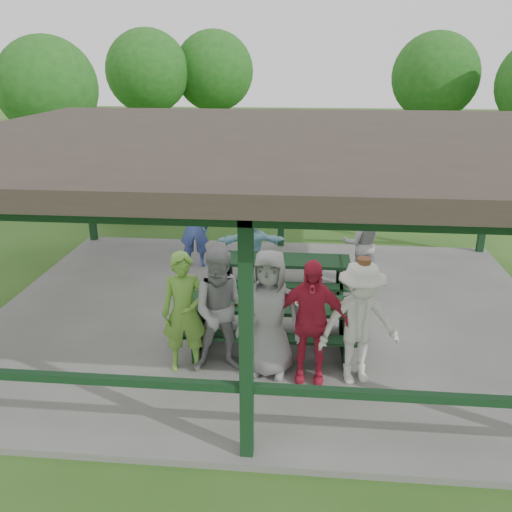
# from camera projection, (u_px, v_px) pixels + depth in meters

# --- Properties ---
(ground) EXTENTS (90.00, 90.00, 0.00)m
(ground) POSITION_uv_depth(u_px,v_px,m) (270.00, 317.00, 9.97)
(ground) COLOR #2A5319
(ground) RESTS_ON ground
(concrete_slab) EXTENTS (10.00, 8.00, 0.10)m
(concrete_slab) POSITION_uv_depth(u_px,v_px,m) (270.00, 314.00, 9.95)
(concrete_slab) COLOR #61615C
(concrete_slab) RESTS_ON ground
(pavilion_structure) EXTENTS (10.60, 8.60, 3.24)m
(pavilion_structure) POSITION_uv_depth(u_px,v_px,m) (272.00, 143.00, 8.88)
(pavilion_structure) COLOR black
(pavilion_structure) RESTS_ON concrete_slab
(picnic_table_near) EXTENTS (2.64, 1.39, 0.75)m
(picnic_table_near) POSITION_uv_depth(u_px,v_px,m) (272.00, 318.00, 8.64)
(picnic_table_near) COLOR black
(picnic_table_near) RESTS_ON concrete_slab
(picnic_table_far) EXTENTS (2.57, 1.39, 0.75)m
(picnic_table_far) POSITION_uv_depth(u_px,v_px,m) (282.00, 272.00, 10.50)
(picnic_table_far) COLOR black
(picnic_table_far) RESTS_ON concrete_slab
(table_setting) EXTENTS (2.38, 0.45, 0.10)m
(table_setting) POSITION_uv_depth(u_px,v_px,m) (272.00, 300.00, 8.56)
(table_setting) COLOR white
(table_setting) RESTS_ON picnic_table_near
(contestant_green) EXTENTS (0.73, 0.54, 1.83)m
(contestant_green) POSITION_uv_depth(u_px,v_px,m) (184.00, 313.00, 7.83)
(contestant_green) COLOR #669D37
(contestant_green) RESTS_ON concrete_slab
(contestant_grey_left) EXTENTS (1.04, 0.87, 1.91)m
(contestant_grey_left) POSITION_uv_depth(u_px,v_px,m) (223.00, 311.00, 7.79)
(contestant_grey_left) COLOR gray
(contestant_grey_left) RESTS_ON concrete_slab
(contestant_grey_mid) EXTENTS (0.99, 0.70, 1.91)m
(contestant_grey_mid) POSITION_uv_depth(u_px,v_px,m) (269.00, 314.00, 7.71)
(contestant_grey_mid) COLOR gray
(contestant_grey_mid) RESTS_ON concrete_slab
(contestant_red) EXTENTS (1.09, 0.48, 1.83)m
(contestant_red) POSITION_uv_depth(u_px,v_px,m) (310.00, 321.00, 7.57)
(contestant_red) COLOR #BD203C
(contestant_red) RESTS_ON concrete_slab
(contestant_white_fedora) EXTENTS (1.31, 0.97, 1.88)m
(contestant_white_fedora) POSITION_uv_depth(u_px,v_px,m) (359.00, 323.00, 7.52)
(contestant_white_fedora) COLOR silver
(contestant_white_fedora) RESTS_ON concrete_slab
(spectator_lblue) EXTENTS (1.48, 0.65, 1.54)m
(spectator_lblue) POSITION_uv_depth(u_px,v_px,m) (252.00, 245.00, 11.12)
(spectator_lblue) COLOR #99D5EC
(spectator_lblue) RESTS_ON concrete_slab
(spectator_blue) EXTENTS (0.68, 0.49, 1.76)m
(spectator_blue) POSITION_uv_depth(u_px,v_px,m) (194.00, 228.00, 11.86)
(spectator_blue) COLOR #3C509E
(spectator_blue) RESTS_ON concrete_slab
(spectator_grey) EXTENTS (0.87, 0.71, 1.65)m
(spectator_grey) POSITION_uv_depth(u_px,v_px,m) (362.00, 243.00, 11.06)
(spectator_grey) COLOR #959597
(spectator_grey) RESTS_ON concrete_slab
(pickup_truck) EXTENTS (5.34, 3.10, 1.40)m
(pickup_truck) POSITION_uv_depth(u_px,v_px,m) (342.00, 181.00, 17.75)
(pickup_truck) COLOR silver
(pickup_truck) RESTS_ON ground
(farm_trailer) EXTENTS (4.07, 2.45, 1.41)m
(farm_trailer) POSITION_uv_depth(u_px,v_px,m) (163.00, 190.00, 16.45)
(farm_trailer) COLOR navy
(farm_trailer) RESTS_ON ground
(tree_far_left) EXTENTS (3.69, 3.69, 5.77)m
(tree_far_left) POSITION_uv_depth(u_px,v_px,m) (148.00, 72.00, 24.14)
(tree_far_left) COLOR #341E14
(tree_far_left) RESTS_ON ground
(tree_left) EXTENTS (3.69, 3.69, 5.76)m
(tree_left) POSITION_uv_depth(u_px,v_px,m) (214.00, 71.00, 25.30)
(tree_left) COLOR #341E14
(tree_left) RESTS_ON ground
(tree_mid) EXTENTS (3.56, 3.56, 5.56)m
(tree_mid) POSITION_uv_depth(u_px,v_px,m) (435.00, 77.00, 22.34)
(tree_mid) COLOR #341E14
(tree_mid) RESTS_ON ground
(tree_edge_left) EXTENTS (3.36, 3.36, 5.25)m
(tree_edge_left) POSITION_uv_depth(u_px,v_px,m) (47.00, 88.00, 18.20)
(tree_edge_left) COLOR #341E14
(tree_edge_left) RESTS_ON ground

